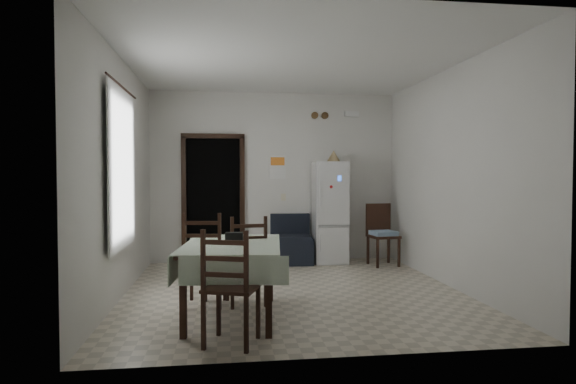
{
  "coord_description": "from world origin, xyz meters",
  "views": [
    {
      "loc": [
        -0.87,
        -6.02,
        1.48
      ],
      "look_at": [
        0.0,
        0.5,
        1.25
      ],
      "focal_mm": 30.0,
      "sensor_mm": 36.0,
      "label": 1
    }
  ],
  "objects_px": {
    "corner_chair": "(383,235)",
    "dining_table": "(232,280)",
    "dining_chair_far_left": "(205,258)",
    "dining_chair_far_right": "(246,260)",
    "navy_seat": "(292,239)",
    "dining_chair_near_head": "(232,286)",
    "fridge": "(330,212)"
  },
  "relations": [
    {
      "from": "corner_chair",
      "to": "dining_table",
      "type": "relative_size",
      "value": 0.68
    },
    {
      "from": "dining_chair_far_left",
      "to": "dining_chair_far_right",
      "type": "distance_m",
      "value": 0.47
    },
    {
      "from": "dining_table",
      "to": "navy_seat",
      "type": "bearing_deg",
      "value": 76.73
    },
    {
      "from": "dining_chair_far_left",
      "to": "dining_chair_near_head",
      "type": "bearing_deg",
      "value": 109.87
    },
    {
      "from": "navy_seat",
      "to": "corner_chair",
      "type": "distance_m",
      "value": 1.51
    },
    {
      "from": "fridge",
      "to": "dining_table",
      "type": "distance_m",
      "value": 3.44
    },
    {
      "from": "dining_chair_far_right",
      "to": "dining_table",
      "type": "bearing_deg",
      "value": 64.5
    },
    {
      "from": "fridge",
      "to": "dining_chair_near_head",
      "type": "distance_m",
      "value": 4.14
    },
    {
      "from": "fridge",
      "to": "corner_chair",
      "type": "height_order",
      "value": "fridge"
    },
    {
      "from": "dining_chair_far_left",
      "to": "dining_chair_far_right",
      "type": "xyz_separation_m",
      "value": [
        0.47,
        -0.01,
        -0.02
      ]
    },
    {
      "from": "navy_seat",
      "to": "dining_table",
      "type": "distance_m",
      "value": 3.13
    },
    {
      "from": "corner_chair",
      "to": "dining_table",
      "type": "bearing_deg",
      "value": -141.17
    },
    {
      "from": "dining_chair_far_right",
      "to": "corner_chair",
      "type": "bearing_deg",
      "value": -146.4
    },
    {
      "from": "dining_table",
      "to": "dining_chair_near_head",
      "type": "distance_m",
      "value": 0.81
    },
    {
      "from": "fridge",
      "to": "dining_chair_far_right",
      "type": "height_order",
      "value": "fridge"
    },
    {
      "from": "navy_seat",
      "to": "fridge",
      "type": "bearing_deg",
      "value": 2.81
    },
    {
      "from": "fridge",
      "to": "dining_chair_near_head",
      "type": "relative_size",
      "value": 1.67
    },
    {
      "from": "dining_chair_far_left",
      "to": "corner_chair",
      "type": "bearing_deg",
      "value": -135.96
    },
    {
      "from": "fridge",
      "to": "navy_seat",
      "type": "bearing_deg",
      "value": -178.66
    },
    {
      "from": "dining_chair_near_head",
      "to": "dining_chair_far_left",
      "type": "bearing_deg",
      "value": -58.95
    },
    {
      "from": "navy_seat",
      "to": "dining_chair_far_left",
      "type": "xyz_separation_m",
      "value": [
        -1.34,
        -2.43,
        0.13
      ]
    },
    {
      "from": "dining_chair_far_right",
      "to": "dining_chair_near_head",
      "type": "distance_m",
      "value": 1.32
    },
    {
      "from": "navy_seat",
      "to": "dining_chair_far_left",
      "type": "distance_m",
      "value": 2.78
    },
    {
      "from": "dining_chair_far_left",
      "to": "fridge",
      "type": "bearing_deg",
      "value": -121.46
    },
    {
      "from": "fridge",
      "to": "navy_seat",
      "type": "distance_m",
      "value": 0.79
    },
    {
      "from": "fridge",
      "to": "dining_chair_far_left",
      "type": "height_order",
      "value": "fridge"
    },
    {
      "from": "dining_table",
      "to": "dining_chair_far_right",
      "type": "bearing_deg",
      "value": 78.46
    },
    {
      "from": "navy_seat",
      "to": "dining_chair_far_left",
      "type": "relative_size",
      "value": 0.77
    },
    {
      "from": "dining_table",
      "to": "dining_chair_far_left",
      "type": "relative_size",
      "value": 1.39
    },
    {
      "from": "dining_chair_far_right",
      "to": "dining_chair_far_left",
      "type": "bearing_deg",
      "value": -9.61
    },
    {
      "from": "dining_table",
      "to": "fridge",
      "type": "bearing_deg",
      "value": 66.4
    },
    {
      "from": "dining_chair_far_right",
      "to": "dining_chair_near_head",
      "type": "height_order",
      "value": "dining_chair_near_head"
    }
  ]
}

